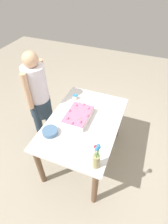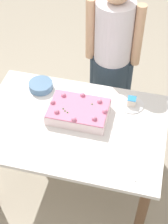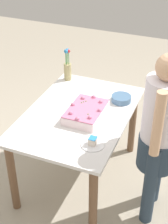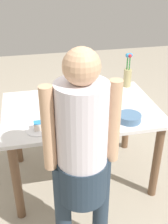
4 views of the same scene
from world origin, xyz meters
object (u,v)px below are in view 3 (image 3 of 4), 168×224
(serving_plate_with_slice, at_px, (93,143))
(fruit_bowl, at_px, (121,99))
(sheet_cake, at_px, (86,112))
(cake_knife, at_px, (27,133))
(person_standing, at_px, (160,131))
(flower_vase, at_px, (68,68))

(serving_plate_with_slice, height_order, fruit_bowl, serving_plate_with_slice)
(sheet_cake, relative_size, cake_knife, 1.84)
(cake_knife, xyz_separation_m, person_standing, (0.29, -1.01, 0.10))
(person_standing, bearing_deg, fruit_bowl, -46.41)
(cake_knife, relative_size, person_standing, 0.15)
(sheet_cake, height_order, flower_vase, flower_vase)
(cake_knife, distance_m, person_standing, 1.05)
(flower_vase, xyz_separation_m, person_standing, (-0.68, -1.08, -0.03))
(cake_knife, distance_m, flower_vase, 0.98)
(serving_plate_with_slice, bearing_deg, person_standing, -63.43)
(fruit_bowl, relative_size, person_standing, 0.12)
(serving_plate_with_slice, xyz_separation_m, flower_vase, (0.91, 0.62, 0.11))
(cake_knife, bearing_deg, person_standing, 160.34)
(flower_vase, relative_size, person_standing, 0.22)
(sheet_cake, height_order, person_standing, person_standing)
(serving_plate_with_slice, bearing_deg, fruit_bowl, -1.18)
(serving_plate_with_slice, xyz_separation_m, fruit_bowl, (0.70, -0.01, 0.01))
(flower_vase, height_order, person_standing, person_standing)
(serving_plate_with_slice, xyz_separation_m, cake_knife, (-0.06, 0.55, -0.02))
(person_standing, bearing_deg, sheet_cake, -10.18)
(fruit_bowl, distance_m, person_standing, 0.65)
(sheet_cake, xyz_separation_m, cake_knife, (-0.41, 0.35, -0.04))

